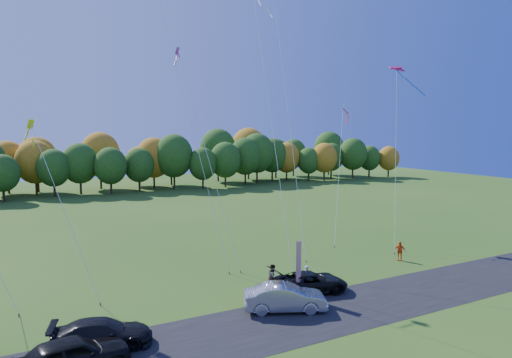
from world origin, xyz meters
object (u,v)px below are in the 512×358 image
silver_sedan (285,298)px  feather_flag (298,263)px  black_suv (311,282)px  person_east (400,251)px

silver_sedan → feather_flag: (1.88, 1.48, 1.50)m
silver_sedan → feather_flag: bearing=-27.7°
silver_sedan → feather_flag: feather_flag is taller
black_suv → feather_flag: size_ratio=1.32×
black_suv → feather_flag: 2.09m
black_suv → person_east: 11.09m
silver_sedan → person_east: bearing=-47.8°
feather_flag → silver_sedan: bearing=-141.8°
black_suv → person_east: person_east is taller
silver_sedan → person_east: 14.63m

